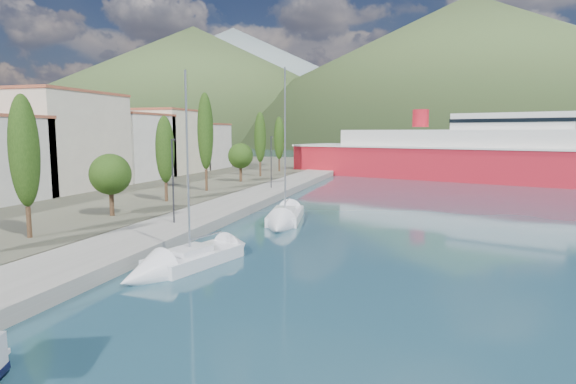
% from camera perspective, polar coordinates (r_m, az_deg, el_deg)
% --- Properties ---
extents(ground, '(1400.00, 1400.00, 0.00)m').
position_cam_1_polar(ground, '(136.08, 12.30, 3.82)').
color(ground, '#224756').
extents(quay, '(5.00, 88.00, 0.80)m').
position_cam_1_polar(quay, '(45.64, -6.78, -1.70)').
color(quay, gray).
rests_on(quay, ground).
extents(hills_far, '(1480.00, 900.00, 180.00)m').
position_cam_1_polar(hills_far, '(651.36, 27.97, 12.44)').
color(hills_far, gray).
rests_on(hills_far, ground).
extents(hills_near, '(1010.00, 520.00, 115.00)m').
position_cam_1_polar(hills_near, '(400.54, 29.39, 12.18)').
color(hills_near, '#40552B').
rests_on(hills_near, ground).
extents(town_buildings, '(9.20, 69.20, 11.30)m').
position_cam_1_polar(town_buildings, '(66.29, -21.81, 5.05)').
color(town_buildings, beige).
rests_on(town_buildings, land_strip).
extents(tree_row, '(3.41, 62.24, 11.09)m').
position_cam_1_polar(tree_row, '(53.04, -11.00, 5.19)').
color(tree_row, '#47301E').
rests_on(tree_row, land_strip).
extents(lamp_posts, '(0.15, 46.44, 6.06)m').
position_cam_1_polar(lamp_posts, '(35.75, -13.38, 1.68)').
color(lamp_posts, '#2D2D33').
rests_on(lamp_posts, quay).
extents(sailboat_near, '(4.51, 8.36, 11.52)m').
position_cam_1_polar(sailboat_near, '(26.22, -13.92, -8.64)').
color(sailboat_near, silver).
rests_on(sailboat_near, ground).
extents(sailboat_mid, '(3.96, 9.65, 13.49)m').
position_cam_1_polar(sailboat_mid, '(38.15, -0.68, -3.50)').
color(sailboat_mid, silver).
rests_on(sailboat_mid, ground).
extents(ferry, '(59.50, 30.83, 11.65)m').
position_cam_1_polar(ferry, '(80.32, 20.91, 3.91)').
color(ferry, red).
rests_on(ferry, ground).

